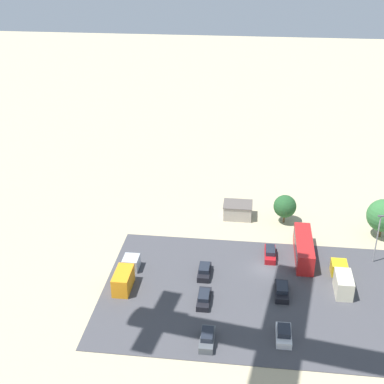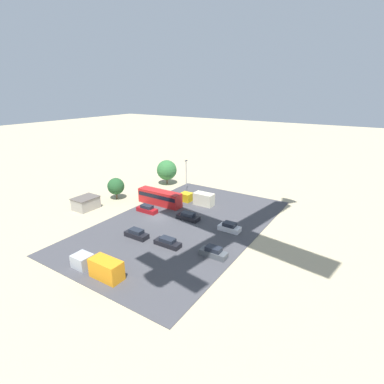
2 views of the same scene
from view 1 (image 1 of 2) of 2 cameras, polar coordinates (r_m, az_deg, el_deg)
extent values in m
plane|color=tan|center=(83.65, 7.69, -8.18)|extent=(400.00, 400.00, 0.00)
cube|color=#424247|center=(78.39, 7.69, -10.80)|extent=(46.40, 28.40, 0.08)
cube|color=#9E998E|center=(96.86, 4.89, -2.00)|extent=(4.97, 3.90, 2.58)
cube|color=#59514C|center=(96.23, 4.92, -1.29)|extent=(5.21, 4.14, 0.12)
cube|color=red|center=(86.56, 11.81, -5.90)|extent=(2.58, 10.83, 3.27)
cube|color=black|center=(86.25, 11.85, -5.57)|extent=(2.62, 10.40, 0.92)
cube|color=maroon|center=(86.30, 8.32, -6.61)|extent=(1.71, 4.80, 0.93)
cube|color=#1E232D|center=(85.87, 8.35, -6.15)|extent=(1.44, 2.69, 0.68)
cube|color=silver|center=(71.23, 9.74, -14.87)|extent=(1.95, 4.13, 0.94)
cube|color=#1E232D|center=(70.70, 9.79, -14.37)|extent=(1.64, 2.31, 0.69)
cube|color=#4C5156|center=(69.75, 1.63, -15.46)|extent=(1.76, 4.47, 0.96)
cube|color=#1E232D|center=(69.20, 1.64, -14.95)|extent=(1.48, 2.50, 0.70)
cube|color=black|center=(76.14, 1.28, -11.36)|extent=(1.74, 4.78, 0.83)
cube|color=#1E232D|center=(75.71, 1.29, -10.93)|extent=(1.46, 2.68, 0.61)
cube|color=black|center=(81.40, 1.32, -8.54)|extent=(1.80, 4.51, 0.90)
cube|color=#1E232D|center=(80.95, 1.33, -8.08)|extent=(1.51, 2.53, 0.66)
cube|color=black|center=(78.52, 9.55, -10.44)|extent=(1.90, 4.77, 0.87)
cube|color=#1E232D|center=(78.08, 9.59, -10.00)|extent=(1.60, 2.67, 0.64)
cube|color=gold|center=(84.31, 15.39, -7.81)|extent=(2.32, 2.54, 1.97)
cube|color=beige|center=(80.17, 15.85, -9.47)|extent=(2.32, 4.52, 2.82)
cube|color=#ADB2B7|center=(82.97, -6.50, -7.53)|extent=(2.36, 2.73, 1.97)
cube|color=orange|center=(78.62, -7.36, -9.34)|extent=(2.36, 4.86, 2.81)
cylinder|color=brown|center=(96.13, 19.45, -3.98)|extent=(0.36, 0.36, 2.00)
sphere|color=#337038|center=(94.71, 19.72, -2.38)|extent=(5.49, 5.49, 5.49)
cylinder|color=brown|center=(96.47, 9.78, -2.74)|extent=(0.36, 0.36, 1.67)
sphere|color=#235128|center=(95.37, 9.88, -1.51)|extent=(4.02, 4.02, 4.02)
cylinder|color=gray|center=(87.18, 19.11, -4.84)|extent=(0.20, 0.20, 7.96)
cube|color=#4C4C51|center=(85.21, 19.52, -2.44)|extent=(0.90, 0.28, 0.20)
camera|label=2|loc=(56.64, -40.85, -3.18)|focal=28.00mm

